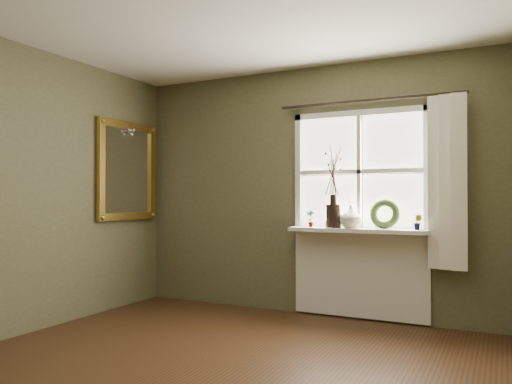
{
  "coord_description": "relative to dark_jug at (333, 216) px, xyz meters",
  "views": [
    {
      "loc": [
        1.85,
        -2.71,
        1.22
      ],
      "look_at": [
        -0.27,
        1.55,
        1.28
      ],
      "focal_mm": 35.0,
      "sensor_mm": 36.0,
      "label": 1
    }
  ],
  "objects": [
    {
      "name": "wall_back",
      "position": [
        -0.31,
        0.18,
        0.26
      ],
      "size": [
        4.0,
        0.1,
        2.6
      ],
      "primitive_type": "cube",
      "color": "brown",
      "rests_on": "ground"
    },
    {
      "name": "window_frame",
      "position": [
        0.24,
        0.11,
        0.44
      ],
      "size": [
        1.36,
        0.06,
        1.24
      ],
      "color": "silver",
      "rests_on": "wall_back"
    },
    {
      "name": "window_sill",
      "position": [
        0.24,
        0.0,
        -0.14
      ],
      "size": [
        1.36,
        0.26,
        0.04
      ],
      "primitive_type": "cube",
      "color": "silver",
      "rests_on": "wall_back"
    },
    {
      "name": "window_apron",
      "position": [
        0.24,
        0.11,
        -0.58
      ],
      "size": [
        1.36,
        0.04,
        0.88
      ],
      "primitive_type": "cube",
      "color": "silver",
      "rests_on": "ground"
    },
    {
      "name": "dark_jug",
      "position": [
        0.0,
        0.0,
        0.0
      ],
      "size": [
        0.16,
        0.16,
        0.23
      ],
      "primitive_type": "cylinder",
      "rotation": [
        0.0,
        0.0,
        0.01
      ],
      "color": "black",
      "rests_on": "window_sill"
    },
    {
      "name": "cream_vase",
      "position": [
        0.18,
        0.0,
        -0.0
      ],
      "size": [
        0.27,
        0.27,
        0.23
      ],
      "primitive_type": "imported",
      "rotation": [
        0.0,
        0.0,
        0.29
      ],
      "color": "silver",
      "rests_on": "window_sill"
    },
    {
      "name": "wreath",
      "position": [
        0.5,
        0.04,
        -0.01
      ],
      "size": [
        0.3,
        0.16,
        0.3
      ],
      "primitive_type": "torus",
      "rotation": [
        1.36,
        0.0,
        -0.1
      ],
      "color": "#33471F",
      "rests_on": "window_sill"
    },
    {
      "name": "potted_plant_left",
      "position": [
        -0.25,
        0.0,
        -0.03
      ],
      "size": [
        0.1,
        0.07,
        0.18
      ],
      "primitive_type": "imported",
      "rotation": [
        0.0,
        0.0,
        -0.11
      ],
      "color": "#33471F",
      "rests_on": "window_sill"
    },
    {
      "name": "potted_plant_right",
      "position": [
        0.82,
        0.0,
        -0.04
      ],
      "size": [
        0.1,
        0.09,
        0.15
      ],
      "primitive_type": "imported",
      "rotation": [
        0.0,
        0.0,
        -0.33
      ],
      "color": "#33471F",
      "rests_on": "window_sill"
    },
    {
      "name": "curtain",
      "position": [
        1.08,
        0.01,
        0.33
      ],
      "size": [
        0.36,
        0.12,
        1.59
      ],
      "primitive_type": "cube",
      "color": "white",
      "rests_on": "wall_back"
    },
    {
      "name": "curtain_rod",
      "position": [
        0.34,
        0.05,
        1.14
      ],
      "size": [
        1.84,
        0.03,
        0.03
      ],
      "primitive_type": "cylinder",
      "rotation": [
        0.0,
        1.57,
        0.0
      ],
      "color": "black",
      "rests_on": "wall_back"
    },
    {
      "name": "gilt_mirror",
      "position": [
        -2.28,
        -0.44,
        0.49
      ],
      "size": [
        0.1,
        0.93,
        1.11
      ],
      "color": "white",
      "rests_on": "wall_left"
    }
  ]
}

